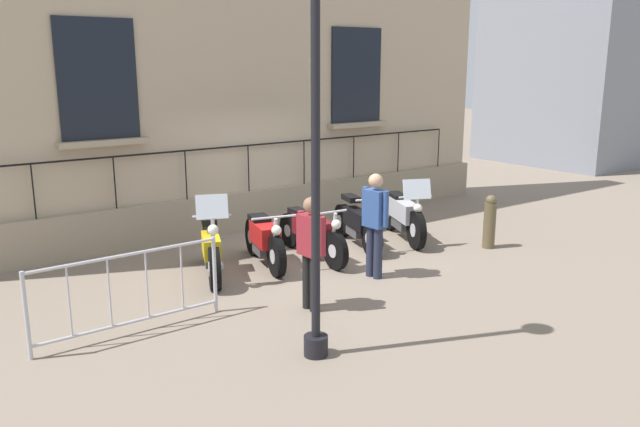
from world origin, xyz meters
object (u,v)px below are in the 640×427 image
object	(u,v)px
pedestrian_walking	(375,220)
motorcycle_yellow	(211,251)
lamppost	(316,115)
crowd_barrier	(129,290)
motorcycle_black	(357,224)
bollard	(490,221)
motorcycle_silver	(403,216)
pedestrian_standing	(311,248)
motorcycle_maroon	(312,234)
motorcycle_red	(265,241)

from	to	relation	value
pedestrian_walking	motorcycle_yellow	bearing A→B (deg)	-126.17
lamppost	crowd_barrier	bearing A→B (deg)	-140.53
motorcycle_black	bollard	world-z (taller)	motorcycle_black
motorcycle_black	lamppost	xyz separation A→B (m)	(3.26, -3.24, 2.35)
motorcycle_silver	pedestrian_standing	size ratio (longest dim) A/B	1.27
motorcycle_maroon	crowd_barrier	bearing A→B (deg)	-70.51
motorcycle_yellow	motorcycle_maroon	size ratio (longest dim) A/B	0.85
crowd_barrier	motorcycle_maroon	bearing A→B (deg)	109.49
motorcycle_red	motorcycle_maroon	distance (m)	0.88
motorcycle_red	crowd_barrier	size ratio (longest dim) A/B	0.78
motorcycle_black	motorcycle_silver	xyz separation A→B (m)	(0.16, 0.99, 0.06)
motorcycle_red	lamppost	bearing A→B (deg)	-21.29
motorcycle_maroon	pedestrian_walking	size ratio (longest dim) A/B	1.31
motorcycle_red	crowd_barrier	xyz separation A→B (m)	(1.40, -2.77, 0.14)
pedestrian_standing	pedestrian_walking	bearing A→B (deg)	108.69
motorcycle_red	motorcycle_silver	bearing A→B (deg)	87.29
motorcycle_yellow	motorcycle_red	distance (m)	0.98
motorcycle_maroon	motorcycle_yellow	bearing A→B (deg)	-92.95
pedestrian_standing	motorcycle_black	bearing A→B (deg)	129.91
pedestrian_walking	motorcycle_red	bearing A→B (deg)	-144.64
crowd_barrier	bollard	bearing A→B (deg)	89.28
pedestrian_standing	pedestrian_walking	world-z (taller)	pedestrian_walking
motorcycle_black	bollard	size ratio (longest dim) A/B	2.01
motorcycle_maroon	motorcycle_red	bearing A→B (deg)	-97.32
bollard	pedestrian_walking	size ratio (longest dim) A/B	0.59
motorcycle_silver	pedestrian_walking	xyz separation A→B (m)	(1.38, -1.89, 0.47)
lamppost	pedestrian_walking	size ratio (longest dim) A/B	2.80
motorcycle_yellow	crowd_barrier	world-z (taller)	motorcycle_yellow
motorcycle_silver	pedestrian_walking	bearing A→B (deg)	-53.98
motorcycle_yellow	lamppost	bearing A→B (deg)	-5.08
motorcycle_yellow	crowd_barrier	distance (m)	2.27
motorcycle_red	motorcycle_maroon	xyz separation A→B (m)	(0.11, 0.87, 0.00)
motorcycle_black	crowd_barrier	distance (m)	4.96
motorcycle_silver	pedestrian_walking	size ratio (longest dim) A/B	1.21
motorcycle_maroon	bollard	distance (m)	3.26
motorcycle_yellow	lamppost	xyz separation A→B (m)	(3.22, -0.29, 2.33)
motorcycle_yellow	motorcycle_maroon	bearing A→B (deg)	87.05
lamppost	pedestrian_standing	size ratio (longest dim) A/B	2.95
lamppost	pedestrian_standing	bearing A→B (deg)	147.20
motorcycle_yellow	bollard	bearing A→B (deg)	73.00
motorcycle_yellow	pedestrian_standing	xyz separation A→B (m)	(2.03, 0.48, 0.46)
motorcycle_red	lamppost	world-z (taller)	lamppost
motorcycle_red	motorcycle_silver	distance (m)	2.97
bollard	motorcycle_silver	bearing A→B (deg)	-147.44
bollard	motorcycle_black	bearing A→B (deg)	-129.14
motorcycle_silver	pedestrian_standing	bearing A→B (deg)	-61.16
motorcycle_black	lamppost	size ratio (longest dim) A/B	0.43
motorcycle_black	bollard	xyz separation A→B (m)	(1.51, 1.85, 0.09)
motorcycle_silver	pedestrian_walking	distance (m)	2.39
crowd_barrier	pedestrian_standing	bearing A→B (deg)	74.14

